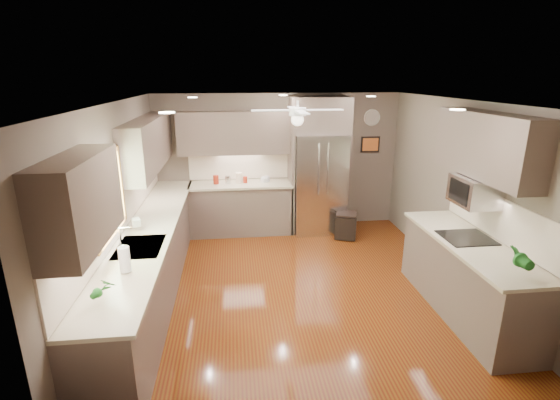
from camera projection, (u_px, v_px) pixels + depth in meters
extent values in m
plane|color=#52190B|center=(299.00, 288.00, 5.58)|extent=(5.00, 5.00, 0.00)
plane|color=white|center=(302.00, 102.00, 4.84)|extent=(5.00, 5.00, 0.00)
plane|color=brown|center=(278.00, 162.00, 7.58)|extent=(4.50, 0.00, 4.50)
plane|color=brown|center=(358.00, 308.00, 2.84)|extent=(4.50, 0.00, 4.50)
plane|color=brown|center=(119.00, 208.00, 4.96)|extent=(0.00, 5.00, 5.00)
plane|color=brown|center=(465.00, 196.00, 5.46)|extent=(0.00, 5.00, 5.00)
cylinder|color=maroon|center=(216.00, 180.00, 7.23)|extent=(0.12, 0.12, 0.16)
cylinder|color=silver|center=(228.00, 180.00, 7.26)|extent=(0.11, 0.11, 0.15)
cylinder|color=beige|center=(239.00, 178.00, 7.30)|extent=(0.14, 0.14, 0.19)
cylinder|color=maroon|center=(245.00, 180.00, 7.31)|extent=(0.08, 0.08, 0.11)
imported|color=white|center=(137.00, 222.00, 5.10)|extent=(0.12, 0.12, 0.21)
imported|color=#1C631E|center=(104.00, 289.00, 3.43)|extent=(0.17, 0.14, 0.28)
imported|color=#1C631E|center=(520.00, 258.00, 3.93)|extent=(0.19, 0.15, 0.34)
imported|color=beige|center=(265.00, 181.00, 7.37)|extent=(0.25, 0.25, 0.05)
cube|color=#4E4239|center=(152.00, 261.00, 5.38)|extent=(0.60, 4.70, 0.90)
cube|color=beige|center=(150.00, 228.00, 5.24)|extent=(0.65, 4.70, 0.04)
cube|color=beige|center=(123.00, 208.00, 5.12)|extent=(0.02, 4.70, 0.50)
cube|color=#4E4239|center=(241.00, 209.00, 7.46)|extent=(1.85, 0.60, 0.90)
cube|color=beige|center=(240.00, 184.00, 7.30)|extent=(1.85, 0.65, 0.04)
cube|color=beige|center=(240.00, 166.00, 7.51)|extent=(1.85, 0.02, 0.50)
cube|color=#4E4239|center=(80.00, 202.00, 3.29)|extent=(0.33, 1.20, 0.75)
cube|color=#4E4239|center=(149.00, 144.00, 6.05)|extent=(0.33, 2.40, 0.75)
cube|color=#4E4239|center=(239.00, 133.00, 7.18)|extent=(2.15, 0.33, 0.75)
cube|color=#4E4239|center=(486.00, 145.00, 4.69)|extent=(0.33, 1.70, 0.75)
cube|color=#BFF2B2|center=(105.00, 196.00, 4.40)|extent=(0.01, 1.00, 0.80)
cube|color=olive|center=(102.00, 157.00, 4.28)|extent=(0.05, 1.12, 0.06)
cube|color=olive|center=(112.00, 233.00, 4.53)|extent=(0.05, 1.12, 0.06)
cube|color=olive|center=(92.00, 212.00, 3.90)|extent=(0.05, 0.06, 0.80)
cube|color=olive|center=(120.00, 184.00, 4.91)|extent=(0.05, 0.06, 0.80)
cube|color=silver|center=(140.00, 248.00, 4.62)|extent=(0.50, 0.70, 0.03)
cube|color=#262626|center=(140.00, 250.00, 4.63)|extent=(0.44, 0.62, 0.05)
cylinder|color=silver|center=(120.00, 238.00, 4.56)|extent=(0.02, 0.02, 0.24)
cylinder|color=silver|center=(125.00, 228.00, 4.53)|extent=(0.16, 0.02, 0.02)
cube|color=silver|center=(319.00, 183.00, 7.42)|extent=(0.92, 0.72, 1.82)
cube|color=black|center=(322.00, 202.00, 7.17)|extent=(0.88, 0.02, 0.02)
cube|color=black|center=(323.00, 169.00, 6.99)|extent=(0.01, 0.02, 1.00)
cylinder|color=silver|center=(319.00, 170.00, 6.95)|extent=(0.02, 0.02, 0.90)
cylinder|color=silver|center=(328.00, 170.00, 6.97)|extent=(0.02, 0.02, 0.90)
cube|color=#4E4239|center=(320.00, 115.00, 7.11)|extent=(1.04, 0.60, 0.63)
cube|color=#4E4239|center=(291.00, 183.00, 7.42)|extent=(0.06, 0.60, 1.82)
cube|color=#4E4239|center=(344.00, 182.00, 7.53)|extent=(0.06, 0.60, 1.82)
cube|color=#4E4239|center=(467.00, 279.00, 4.90)|extent=(0.65, 2.20, 0.90)
cube|color=beige|center=(471.00, 243.00, 4.76)|extent=(0.70, 2.20, 0.04)
cube|color=beige|center=(501.00, 219.00, 4.72)|extent=(0.02, 2.20, 0.50)
cube|color=black|center=(467.00, 238.00, 4.85)|extent=(0.56, 0.52, 0.01)
cube|color=silver|center=(475.00, 191.00, 4.85)|extent=(0.42, 0.55, 0.34)
cube|color=black|center=(459.00, 192.00, 4.82)|extent=(0.02, 0.40, 0.26)
cylinder|color=white|center=(298.00, 104.00, 5.14)|extent=(0.03, 0.03, 0.08)
cylinder|color=white|center=(297.00, 112.00, 5.17)|extent=(0.22, 0.22, 0.10)
sphere|color=white|center=(297.00, 120.00, 5.20)|extent=(0.16, 0.16, 0.16)
cube|color=white|center=(324.00, 110.00, 5.20)|extent=(0.48, 0.11, 0.01)
cube|color=white|center=(293.00, 108.00, 5.49)|extent=(0.11, 0.48, 0.01)
cube|color=white|center=(270.00, 110.00, 5.12)|extent=(0.48, 0.11, 0.01)
cube|color=white|center=(302.00, 113.00, 4.83)|extent=(0.11, 0.48, 0.01)
cylinder|color=white|center=(192.00, 97.00, 5.92)|extent=(0.14, 0.14, 0.01)
cylinder|color=white|center=(371.00, 96.00, 6.22)|extent=(0.14, 0.14, 0.01)
cylinder|color=white|center=(167.00, 113.00, 3.55)|extent=(0.14, 0.14, 0.01)
cylinder|color=white|center=(457.00, 110.00, 3.85)|extent=(0.14, 0.14, 0.01)
cylinder|color=white|center=(283.00, 95.00, 6.55)|extent=(0.14, 0.14, 0.01)
cylinder|color=white|center=(372.00, 118.00, 7.53)|extent=(0.30, 0.03, 0.30)
cylinder|color=silver|center=(372.00, 118.00, 7.51)|extent=(0.29, 0.00, 0.29)
cube|color=black|center=(370.00, 144.00, 7.67)|extent=(0.36, 0.03, 0.30)
cube|color=#C36227|center=(370.00, 144.00, 7.66)|extent=(0.30, 0.01, 0.24)
cube|color=black|center=(346.00, 226.00, 7.23)|extent=(0.46, 0.46, 0.41)
cube|color=black|center=(346.00, 214.00, 7.16)|extent=(0.44, 0.44, 0.03)
cylinder|color=white|center=(125.00, 259.00, 3.97)|extent=(0.11, 0.11, 0.26)
cylinder|color=silver|center=(124.00, 258.00, 3.97)|extent=(0.02, 0.02, 0.28)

